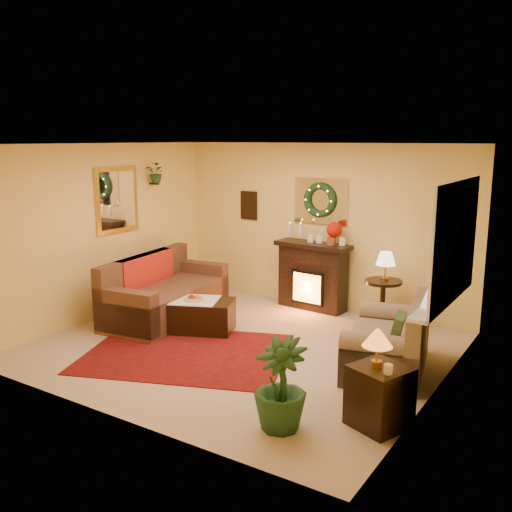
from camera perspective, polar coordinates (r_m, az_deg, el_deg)
The scene contains 31 objects.
floor at distance 7.54m, azimuth -1.45°, elevation -9.05°, with size 5.00×5.00×0.00m, color beige.
ceiling at distance 7.05m, azimuth -1.57°, elevation 11.12°, with size 5.00×5.00×0.00m, color white.
wall_back at distance 9.10m, azimuth 6.48°, elevation 2.97°, with size 5.00×5.00×0.00m, color #EFD88C.
wall_front at distance 5.51m, azimuth -14.77°, elevation -3.10°, with size 5.00×5.00×0.00m, color #EFD88C.
wall_left at distance 8.81m, azimuth -15.10°, elevation 2.35°, with size 4.50×4.50×0.00m, color #EFD88C.
wall_right at distance 6.16m, azimuth 18.11°, elevation -1.75°, with size 4.50×4.50×0.00m, color #EFD88C.
area_rug at distance 7.36m, azimuth -6.96°, elevation -9.63°, with size 2.49×1.87×0.01m, color #55120C.
sofa at distance 8.71m, azimuth -8.94°, elevation -3.34°, with size 0.96×2.18×0.94m, color brown.
red_throw at distance 8.86m, azimuth -8.41°, elevation -2.91°, with size 0.76×1.24×0.02m, color red.
fireplace at distance 9.07m, azimuth 5.70°, elevation -1.87°, with size 1.09×0.34×0.99m, color black.
poinsettia at distance 8.78m, azimuth 7.83°, elevation 2.61°, with size 0.24×0.24×0.24m, color #BC1705.
mantel_candle_a at distance 9.10m, azimuth 3.41°, elevation 2.77°, with size 0.06×0.06×0.17m, color silver.
mantel_candle_b at distance 8.99m, azimuth 4.48°, elevation 2.65°, with size 0.07×0.07×0.20m, color beige.
mantel_mirror at distance 9.03m, azimuth 6.48°, elevation 5.47°, with size 0.92×0.02×0.72m, color white.
wreath at distance 9.00m, azimuth 6.37°, elevation 5.57°, with size 0.55×0.55×0.11m, color #194719.
wall_art at distance 9.72m, azimuth -0.72°, elevation 5.09°, with size 0.32×0.03×0.48m, color #381E11.
gold_mirror at distance 8.94m, azimuth -13.74°, elevation 5.46°, with size 0.03×0.84×1.00m, color gold.
hanging_plant at distance 9.36m, azimuth -9.87°, elevation 7.24°, with size 0.33×0.28×0.36m, color #194719.
loveseat at distance 6.89m, azimuth 13.02°, elevation -7.67°, with size 0.85×1.46×0.85m, color tan.
window_frame at distance 6.64m, azimuth 19.34°, elevation 1.32°, with size 0.03×1.86×1.36m, color white.
window_glass at distance 6.65m, azimuth 19.21°, elevation 1.33°, with size 0.02×1.70×1.22m, color black.
window_sill at distance 6.82m, azimuth 18.10°, elevation -4.22°, with size 0.22×1.86×0.04m, color white.
mini_tree at distance 6.38m, azimuth 17.03°, elevation -3.64°, with size 0.18×0.18×0.28m, color white.
sill_plant at distance 7.40m, azimuth 19.78°, elevation -1.37°, with size 0.27×0.22×0.49m, color #185121.
side_table_round at distance 8.40m, azimuth 12.52°, elevation -4.79°, with size 0.53×0.53×0.69m, color black.
lamp_cream at distance 8.23m, azimuth 12.81°, elevation -1.15°, with size 0.28×0.28×0.42m, color beige.
end_table_square at distance 5.64m, azimuth 12.24°, elevation -13.80°, with size 0.48×0.48×0.59m, color #382313.
lamp_tiffany at distance 5.45m, azimuth 12.00°, elevation -9.27°, with size 0.28×0.28×0.41m, color orange.
coffee_table at distance 8.11m, azimuth -6.07°, elevation -6.02°, with size 1.05×0.58×0.44m, color #401D12.
fruit_bowl at distance 8.02m, azimuth -6.25°, elevation -4.45°, with size 0.28×0.28×0.07m, color beige.
floor_palm at distance 5.40m, azimuth 2.47°, elevation -12.63°, with size 1.48×1.48×2.64m, color #1B4920.
Camera 1 is at (3.96, -5.83, 2.68)m, focal length 40.00 mm.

